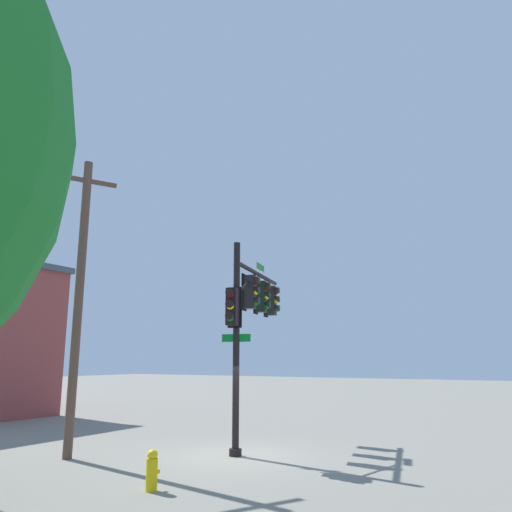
# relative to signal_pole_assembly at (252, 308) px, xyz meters

# --- Properties ---
(ground_plane) EXTENTS (120.00, 120.00, 0.00)m
(ground_plane) POSITION_rel_signal_pole_assembly_xyz_m (-1.42, -0.30, -4.36)
(ground_plane) COLOR gray
(signal_pole_assembly) EXTENTS (5.18, 1.59, 6.25)m
(signal_pole_assembly) POSITION_rel_signal_pole_assembly_xyz_m (0.00, 0.00, 0.00)
(signal_pole_assembly) COLOR black
(signal_pole_assembly) RESTS_ON ground_plane
(utility_pole) EXTENTS (1.64, 0.96, 8.72)m
(utility_pole) POSITION_rel_signal_pole_assembly_xyz_m (-4.12, 3.50, 0.16)
(utility_pole) COLOR brown
(utility_pole) RESTS_ON ground_plane
(fire_hydrant) EXTENTS (0.33, 0.24, 0.83)m
(fire_hydrant) POSITION_rel_signal_pole_assembly_xyz_m (-5.56, -0.84, -3.95)
(fire_hydrant) COLOR #DFBE0D
(fire_hydrant) RESTS_ON ground_plane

